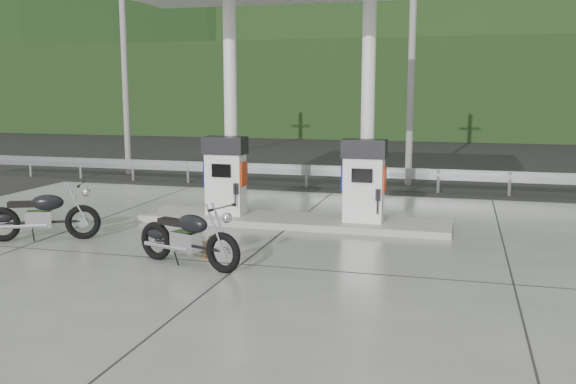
% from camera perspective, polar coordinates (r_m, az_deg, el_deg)
% --- Properties ---
extents(ground, '(160.00, 160.00, 0.00)m').
position_cam_1_polar(ground, '(12.19, -2.61, -5.31)').
color(ground, black).
rests_on(ground, ground).
extents(forecourt_apron, '(18.00, 14.00, 0.02)m').
position_cam_1_polar(forecourt_apron, '(12.19, -2.61, -5.26)').
color(forecourt_apron, slate).
rests_on(forecourt_apron, ground).
extents(pump_island, '(7.00, 1.40, 0.15)m').
position_cam_1_polar(pump_island, '(14.51, 0.41, -2.57)').
color(pump_island, gray).
rests_on(pump_island, forecourt_apron).
extents(gas_pump_left, '(0.95, 0.55, 1.80)m').
position_cam_1_polar(gas_pump_left, '(14.83, -5.58, 1.46)').
color(gas_pump_left, white).
rests_on(gas_pump_left, pump_island).
extents(gas_pump_right, '(0.95, 0.55, 1.80)m').
position_cam_1_polar(gas_pump_right, '(14.02, 6.75, 1.00)').
color(gas_pump_right, white).
rests_on(gas_pump_right, pump_island).
extents(canopy_column_left, '(0.30, 0.30, 5.00)m').
position_cam_1_polar(canopy_column_left, '(15.07, -5.13, 7.70)').
color(canopy_column_left, white).
rests_on(canopy_column_left, pump_island).
extents(canopy_column_right, '(0.30, 0.30, 5.00)m').
position_cam_1_polar(canopy_column_right, '(14.28, 7.11, 7.59)').
color(canopy_column_right, white).
rests_on(canopy_column_right, pump_island).
extents(guardrail, '(26.00, 0.16, 1.42)m').
position_cam_1_polar(guardrail, '(19.71, 4.51, 2.32)').
color(guardrail, gray).
rests_on(guardrail, ground).
extents(road, '(60.00, 7.00, 0.01)m').
position_cam_1_polar(road, '(23.22, 6.10, 1.57)').
color(road, black).
rests_on(road, ground).
extents(utility_pole_a, '(0.22, 0.22, 8.00)m').
position_cam_1_polar(utility_pole_a, '(23.79, -14.34, 11.18)').
color(utility_pole_a, gray).
rests_on(utility_pole_a, ground).
extents(utility_pole_b, '(0.22, 0.22, 8.00)m').
position_cam_1_polar(utility_pole_b, '(20.82, 10.94, 11.62)').
color(utility_pole_b, gray).
rests_on(utility_pole_b, ground).
extents(tree_band, '(80.00, 6.00, 6.00)m').
position_cam_1_polar(tree_band, '(41.39, 10.31, 8.94)').
color(tree_band, black).
rests_on(tree_band, ground).
extents(forested_hills, '(100.00, 40.00, 140.00)m').
position_cam_1_polar(forested_hills, '(71.39, 12.37, 6.49)').
color(forested_hills, black).
rests_on(forested_hills, ground).
extents(motorcycle_left, '(2.21, 1.46, 1.00)m').
position_cam_1_polar(motorcycle_left, '(13.82, -20.99, -1.98)').
color(motorcycle_left, black).
rests_on(motorcycle_left, forecourt_apron).
extents(motorcycle_right, '(2.18, 1.26, 0.98)m').
position_cam_1_polar(motorcycle_right, '(11.17, -8.86, -4.05)').
color(motorcycle_right, black).
rests_on(motorcycle_right, forecourt_apron).
extents(duck, '(0.54, 0.34, 0.38)m').
position_cam_1_polar(duck, '(11.72, -7.54, -4.91)').
color(duck, brown).
rests_on(duck, forecourt_apron).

